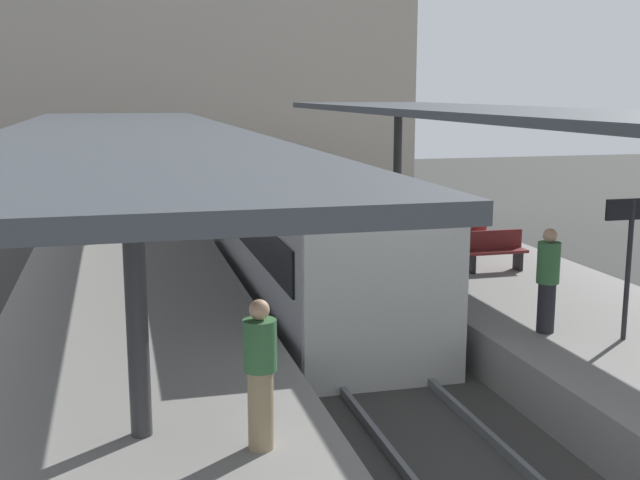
{
  "coord_description": "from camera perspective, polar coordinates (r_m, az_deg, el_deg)",
  "views": [
    {
      "loc": [
        -3.95,
        -13.5,
        4.81
      ],
      "look_at": [
        0.12,
        2.26,
        1.74
      ],
      "focal_mm": 44.5,
      "sensor_mm": 36.0,
      "label": 1
    }
  ],
  "objects": [
    {
      "name": "platform_left",
      "position": [
        14.17,
        -13.3,
        -7.33
      ],
      "size": [
        4.4,
        28.0,
        1.0
      ],
      "primitive_type": "cube",
      "color": "gray",
      "rests_on": "ground_plane"
    },
    {
      "name": "ground_plane",
      "position": [
        14.87,
        1.74,
        -8.21
      ],
      "size": [
        80.0,
        80.0,
        0.0
      ],
      "primitive_type": "plane",
      "color": "#383835"
    },
    {
      "name": "platform_right",
      "position": [
        16.15,
        14.86,
        -5.17
      ],
      "size": [
        4.4,
        28.0,
        1.0
      ],
      "primitive_type": "cube",
      "color": "gray",
      "rests_on": "ground_plane"
    },
    {
      "name": "platform_sign",
      "position": [
        12.96,
        21.43,
        0.22
      ],
      "size": [
        0.9,
        0.08,
        2.21
      ],
      "color": "#262628",
      "rests_on": "platform_right"
    },
    {
      "name": "track_ballast",
      "position": [
        14.84,
        1.74,
        -7.84
      ],
      "size": [
        3.2,
        28.0,
        0.2
      ],
      "primitive_type": "cube",
      "color": "#423F3D",
      "rests_on": "ground_plane"
    },
    {
      "name": "station_building_backdrop",
      "position": [
        33.63,
        -9.77,
        11.69
      ],
      "size": [
        18.0,
        6.0,
        11.0
      ],
      "primitive_type": "cube",
      "color": "#A89E8E",
      "rests_on": "ground_plane"
    },
    {
      "name": "commuter_train",
      "position": [
        17.52,
        -1.23,
        0.54
      ],
      "size": [
        2.78,
        11.39,
        3.1
      ],
      "color": "#ADADB2",
      "rests_on": "track_ballast"
    },
    {
      "name": "passenger_near_bench",
      "position": [
        13.09,
        16.05,
        -2.7
      ],
      "size": [
        0.36,
        0.36,
        1.69
      ],
      "color": "#232328",
      "rests_on": "platform_right"
    },
    {
      "name": "passenger_mid_platform",
      "position": [
        8.58,
        -4.32,
        -9.46
      ],
      "size": [
        0.36,
        0.36,
        1.66
      ],
      "color": "#998460",
      "rests_on": "platform_left"
    },
    {
      "name": "rail_near_side",
      "position": [
        14.61,
        -0.99,
        -7.44
      ],
      "size": [
        0.08,
        28.0,
        0.14
      ],
      "primitive_type": "cube",
      "color": "slate",
      "rests_on": "track_ballast"
    },
    {
      "name": "litter_bin",
      "position": [
        20.29,
        11.29,
        0.79
      ],
      "size": [
        0.44,
        0.44,
        0.8
      ],
      "primitive_type": "cylinder",
      "color": "maroon",
      "rests_on": "platform_right"
    },
    {
      "name": "canopy_left",
      "position": [
        14.92,
        -14.01,
        7.36
      ],
      "size": [
        4.18,
        21.0,
        3.15
      ],
      "color": "#333335",
      "rests_on": "platform_left"
    },
    {
      "name": "canopy_right",
      "position": [
        16.8,
        13.14,
        8.74
      ],
      "size": [
        4.18,
        21.0,
        3.45
      ],
      "color": "#333335",
      "rests_on": "platform_right"
    },
    {
      "name": "rail_far_side",
      "position": [
        14.99,
        4.41,
        -6.99
      ],
      "size": [
        0.08,
        28.0,
        0.14
      ],
      "primitive_type": "cube",
      "color": "slate",
      "rests_on": "track_ballast"
    },
    {
      "name": "platform_bench",
      "position": [
        17.41,
        12.38,
        -0.66
      ],
      "size": [
        1.4,
        0.41,
        0.86
      ],
      "color": "black",
      "rests_on": "platform_right"
    }
  ]
}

